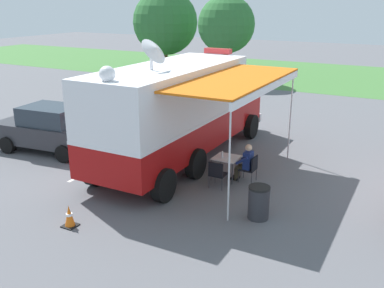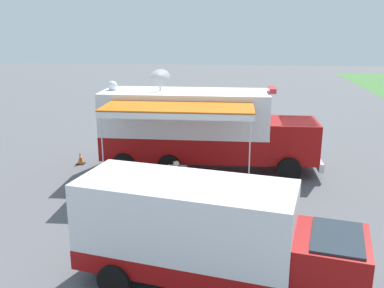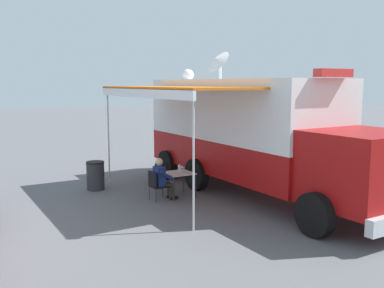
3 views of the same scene
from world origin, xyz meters
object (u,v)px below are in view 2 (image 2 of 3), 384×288
folding_table (177,169)px  seated_responder (177,175)px  folding_chair_at_table (176,180)px  car_behind_truck (183,124)px  command_truck (202,127)px  folding_chair_beside_table (155,173)px  support_truck (206,236)px  trash_bin (113,189)px  traffic_cone (80,158)px  water_bottle (174,164)px

folding_table → seated_responder: (0.61, 0.10, -0.02)m
folding_chair_at_table → car_behind_truck: bearing=-174.9°
car_behind_truck → command_truck: bearing=16.5°
command_truck → folding_chair_beside_table: 3.11m
command_truck → support_truck: 9.03m
folding_chair_at_table → support_truck: bearing=14.5°
command_truck → folding_table: 2.61m
folding_table → trash_bin: (1.87, -2.10, -0.22)m
trash_bin → traffic_cone: (-4.10, -2.72, -0.18)m
command_truck → car_behind_truck: bearing=-163.5°
folding_chair_at_table → seated_responder: 0.23m
folding_table → water_bottle: size_ratio=3.57×
support_truck → car_behind_truck: support_truck is taller
folding_chair_at_table → seated_responder: size_ratio=0.70×
folding_table → folding_chair_beside_table: folding_chair_beside_table is taller
command_truck → water_bottle: command_truck is taller
folding_table → seated_responder: size_ratio=0.64×
folding_table → trash_bin: 2.82m
water_bottle → car_behind_truck: car_behind_truck is taller
folding_chair_at_table → trash_bin: bearing=-64.1°
car_behind_truck → water_bottle: bearing=4.0°
trash_bin → folding_chair_at_table: bearing=115.9°
folding_table → water_bottle: bearing=-130.3°
water_bottle → traffic_cone: 5.19m
folding_table → folding_chair_at_table: (0.80, 0.10, -0.16)m
command_truck → folding_chair_at_table: 3.33m
folding_chair_beside_table → trash_bin: trash_bin is taller
folding_chair_beside_table → seated_responder: seated_responder is taller
folding_table → folding_chair_beside_table: (0.07, -0.85, -0.16)m
seated_responder → support_truck: support_truck is taller
water_bottle → folding_chair_beside_table: bearing=-76.9°
water_bottle → trash_bin: water_bottle is taller
support_truck → seated_responder: bearing=-165.9°
folding_chair_beside_table → traffic_cone: bearing=-120.1°
command_truck → water_bottle: 2.49m
water_bottle → command_truck: bearing=154.1°
trash_bin → traffic_cone: bearing=-146.5°
traffic_cone → seated_responder: bearing=60.0°
traffic_cone → car_behind_truck: size_ratio=0.13×
folding_table → water_bottle: 0.22m
command_truck → folding_chair_at_table: (2.91, -0.76, -1.43)m
folding_table → traffic_cone: folding_table is taller
folding_chair_beside_table → car_behind_truck: 7.15m
traffic_cone → folding_chair_beside_table: bearing=59.9°
traffic_cone → trash_bin: bearing=33.5°
command_truck → traffic_cone: 5.92m
traffic_cone → support_truck: (9.10, 6.48, 1.11)m
folding_chair_beside_table → car_behind_truck: size_ratio=0.20×
command_truck → folding_chair_at_table: size_ratio=10.91×
folding_table → water_bottle: water_bottle is taller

